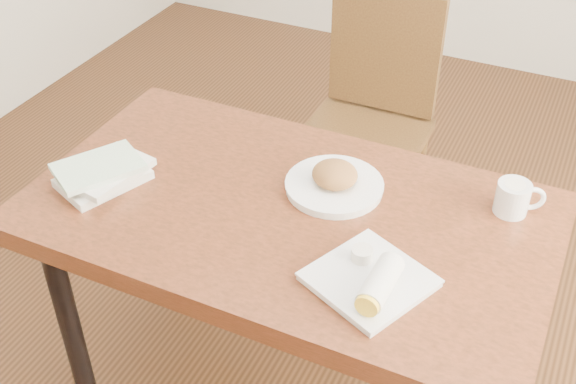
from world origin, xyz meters
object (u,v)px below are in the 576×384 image
at_px(table, 288,233).
at_px(coffee_mug, 514,197).
at_px(book_stack, 103,173).
at_px(plate_scone, 334,182).
at_px(plate_burrito, 372,280).
at_px(chair_far, 371,109).

bearing_deg(table, coffee_mug, 23.84).
relative_size(coffee_mug, book_stack, 0.46).
relative_size(plate_scone, coffee_mug, 2.13).
bearing_deg(coffee_mug, plate_burrito, -118.96).
height_order(plate_scone, plate_burrito, plate_scone).
height_order(plate_burrito, book_stack, plate_burrito).
distance_m(plate_scone, book_stack, 0.60).
distance_m(table, plate_scone, 0.18).
bearing_deg(coffee_mug, table, -156.16).
bearing_deg(plate_scone, coffee_mug, 13.66).
bearing_deg(plate_burrito, plate_scone, 125.34).
relative_size(chair_far, plate_burrito, 3.11).
height_order(chair_far, book_stack, chair_far).
relative_size(chair_far, coffee_mug, 7.96).
relative_size(plate_scone, plate_burrito, 0.83).
relative_size(table, coffee_mug, 10.96).
xyz_separation_m(chair_far, plate_burrito, (0.37, -1.05, 0.23)).
bearing_deg(plate_scone, table, -122.38).
height_order(plate_scone, book_stack, plate_scone).
xyz_separation_m(table, chair_far, (-0.08, 0.87, -0.12)).
bearing_deg(plate_scone, chair_far, 101.72).
relative_size(chair_far, book_stack, 3.63).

